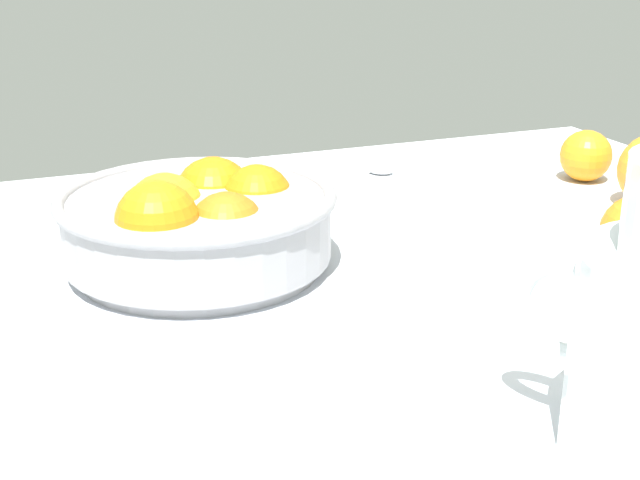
{
  "coord_description": "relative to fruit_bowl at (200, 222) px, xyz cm",
  "views": [
    {
      "loc": [
        -27.5,
        -64.95,
        31.29
      ],
      "look_at": [
        -1.09,
        2.36,
        4.88
      ],
      "focal_mm": 49.34,
      "sensor_mm": 36.0,
      "label": 1
    }
  ],
  "objects": [
    {
      "name": "spoon",
      "position": [
        27.58,
        24.71,
        -4.12
      ],
      "size": [
        12.27,
        7.86,
        1.0
      ],
      "color": "silver",
      "rests_on": "ground_plane"
    },
    {
      "name": "loose_orange_1",
      "position": [
        38.04,
        -15.82,
        -0.86
      ],
      "size": [
        7.41,
        7.41,
        7.41
      ],
      "primitive_type": "sphere",
      "color": "orange",
      "rests_on": "ground_plane"
    },
    {
      "name": "fruit_bowl",
      "position": [
        0.0,
        0.0,
        0.0
      ],
      "size": [
        26.22,
        26.22,
        10.32
      ],
      "color": "#99999E",
      "rests_on": "ground_plane"
    },
    {
      "name": "ground_plane",
      "position": [
        9.53,
        -11.87,
        -6.06
      ],
      "size": [
        121.87,
        99.12,
        3.0
      ],
      "primitive_type": "cube",
      "color": "silver"
    },
    {
      "name": "loose_orange_2",
      "position": [
        52.69,
        11.26,
        -1.31
      ],
      "size": [
        6.5,
        6.5,
        6.5
      ],
      "primitive_type": "sphere",
      "color": "orange",
      "rests_on": "ground_plane"
    }
  ]
}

